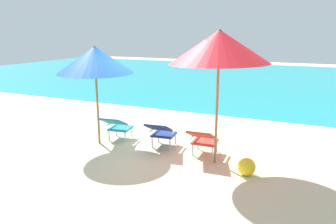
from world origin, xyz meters
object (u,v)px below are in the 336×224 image
(lounge_chair_center, at_px, (161,131))
(beach_umbrella_left, at_px, (95,60))
(lounge_chair_left, at_px, (117,125))
(lounge_chair_right, at_px, (203,139))
(beach_umbrella_right, at_px, (219,47))
(beach_ball, at_px, (247,167))

(lounge_chair_center, distance_m, beach_umbrella_left, 2.25)
(lounge_chair_left, xyz_separation_m, lounge_chair_center, (1.21, -0.00, 0.00))
(beach_umbrella_left, bearing_deg, lounge_chair_left, 44.22)
(lounge_chair_right, relative_size, beach_umbrella_right, 0.33)
(lounge_chair_left, height_order, beach_ball, lounge_chair_left)
(lounge_chair_right, relative_size, beach_ball, 2.67)
(beach_ball, bearing_deg, beach_umbrella_right, 155.05)
(lounge_chair_left, relative_size, beach_umbrella_right, 0.35)
(lounge_chair_center, xyz_separation_m, beach_ball, (2.10, -0.66, -0.23))
(beach_umbrella_left, xyz_separation_m, beach_umbrella_right, (2.92, -0.02, 0.35))
(beach_umbrella_right, bearing_deg, lounge_chair_center, 166.53)
(lounge_chair_left, bearing_deg, lounge_chair_center, -0.16)
(lounge_chair_left, relative_size, lounge_chair_right, 1.04)
(lounge_chair_center, bearing_deg, beach_ball, -17.53)
(lounge_chair_center, height_order, beach_umbrella_right, beach_umbrella_right)
(lounge_chair_center, xyz_separation_m, beach_umbrella_right, (1.39, -0.33, 1.96))
(lounge_chair_left, xyz_separation_m, beach_umbrella_left, (-0.32, -0.32, 1.61))
(beach_umbrella_right, distance_m, beach_ball, 2.33)
(lounge_chair_left, height_order, lounge_chair_center, same)
(lounge_chair_right, xyz_separation_m, beach_umbrella_right, (0.34, -0.24, 1.96))
(lounge_chair_center, bearing_deg, beach_umbrella_left, -168.48)
(lounge_chair_left, relative_size, beach_ball, 2.76)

